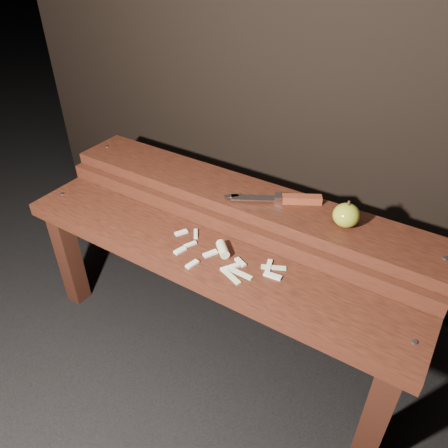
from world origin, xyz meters
The scene contains 6 objects.
ground centered at (0.00, 0.00, 0.00)m, with size 60.00×60.00×0.00m, color black.
bench_front_tier centered at (0.00, -0.06, 0.35)m, with size 1.20×0.20×0.42m.
bench_rear_tier centered at (0.00, 0.17, 0.41)m, with size 1.20×0.21×0.50m.
apple centered at (0.31, 0.17, 0.53)m, with size 0.07×0.07×0.08m.
knife centered at (0.14, 0.19, 0.51)m, with size 0.25×0.15×0.02m.
apple_scraps centered at (0.06, -0.03, 0.43)m, with size 0.35×0.15×0.03m.
Camera 1 is at (0.54, -0.79, 1.18)m, focal length 35.00 mm.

